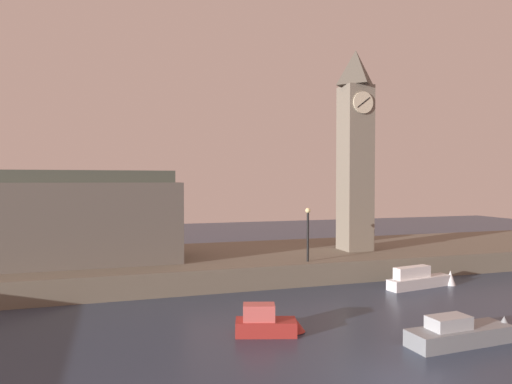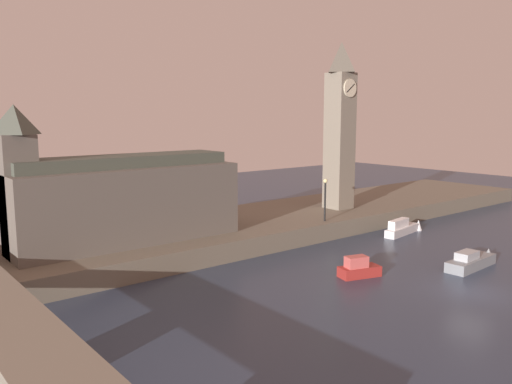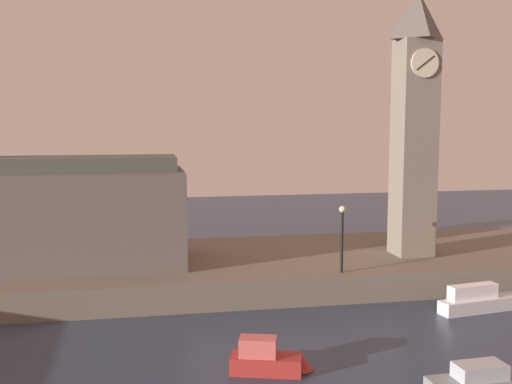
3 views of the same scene
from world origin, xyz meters
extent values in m
cube|color=#6B6051|center=(0.00, 20.00, 0.75)|extent=(70.00, 12.00, 1.50)
cube|color=slate|center=(8.76, 18.60, 7.93)|extent=(2.19, 2.19, 12.87)
cylinder|color=beige|center=(8.76, 17.44, 12.91)|extent=(1.66, 0.12, 1.66)
cube|color=black|center=(8.76, 17.37, 12.91)|extent=(1.10, 0.04, 0.85)
pyramid|color=#554E43|center=(8.76, 18.60, 15.78)|extent=(2.41, 2.41, 2.82)
cube|color=#5B544C|center=(-13.06, 19.35, 4.17)|extent=(16.09, 5.72, 5.34)
cube|color=#42473D|center=(-13.06, 19.35, 7.24)|extent=(15.28, 3.43, 0.80)
cylinder|color=black|center=(3.13, 15.00, 3.14)|extent=(0.16, 0.16, 3.27)
sphere|color=#F2E099|center=(3.13, 15.00, 4.95)|extent=(0.36, 0.36, 0.36)
cube|color=maroon|center=(-2.86, 6.13, 0.34)|extent=(2.95, 1.89, 0.68)
cube|color=#CC5651|center=(-3.19, 6.13, 1.05)|extent=(1.59, 1.18, 0.74)
cone|color=maroon|center=(-1.49, 6.13, 0.38)|extent=(1.29, 1.29, 0.68)
cube|color=#A8ADB2|center=(4.08, 2.56, 0.99)|extent=(1.83, 1.06, 0.54)
cube|color=silver|center=(9.58, 11.68, 0.34)|extent=(4.94, 1.70, 0.68)
cube|color=white|center=(9.00, 11.68, 1.04)|extent=(2.73, 1.07, 0.73)
camera|label=1|loc=(-9.33, -13.08, 6.97)|focal=31.77mm
camera|label=2|loc=(-28.82, -15.24, 10.57)|focal=36.58mm
camera|label=3|loc=(-7.66, -16.92, 9.91)|focal=44.40mm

